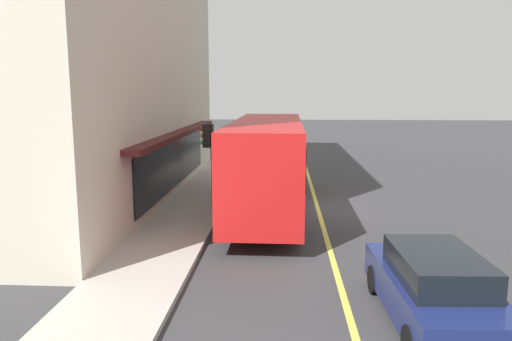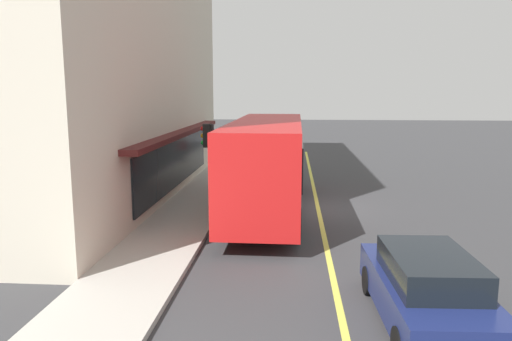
% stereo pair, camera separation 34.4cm
% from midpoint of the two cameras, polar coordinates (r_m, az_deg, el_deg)
% --- Properties ---
extents(ground, '(120.00, 120.00, 0.00)m').
position_cam_midpoint_polar(ground, '(19.24, 6.83, -4.47)').
color(ground, '#38383A').
extents(sidewalk, '(80.00, 2.42, 0.15)m').
position_cam_midpoint_polar(sidewalk, '(19.54, -7.78, -4.05)').
color(sidewalk, '#B2ADA3').
rests_on(sidewalk, ground).
extents(lane_centre_stripe, '(36.00, 0.16, 0.01)m').
position_cam_midpoint_polar(lane_centre_stripe, '(19.24, 6.83, -4.46)').
color(lane_centre_stripe, '#D8D14C').
rests_on(lane_centre_stripe, ground).
extents(storefront_building, '(20.24, 11.92, 15.50)m').
position_cam_midpoint_polar(storefront_building, '(23.41, -24.66, 16.31)').
color(storefront_building, beige).
rests_on(storefront_building, ground).
extents(bus, '(11.15, 2.69, 3.50)m').
position_cam_midpoint_polar(bus, '(18.26, 0.82, 1.20)').
color(bus, red).
rests_on(bus, ground).
extents(traffic_light, '(0.30, 0.52, 3.20)m').
position_cam_midpoint_polar(traffic_light, '(18.61, -6.22, 3.00)').
color(traffic_light, '#2D2D33').
rests_on(traffic_light, sidewalk).
extents(car_navy, '(4.36, 1.99, 1.52)m').
position_cam_midpoint_polar(car_navy, '(10.32, 19.45, -13.06)').
color(car_navy, navy).
rests_on(car_navy, ground).
extents(pedestrian_waiting, '(0.34, 0.34, 1.57)m').
position_cam_midpoint_polar(pedestrian_waiting, '(30.02, -2.38, 2.69)').
color(pedestrian_waiting, black).
rests_on(pedestrian_waiting, sidewalk).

